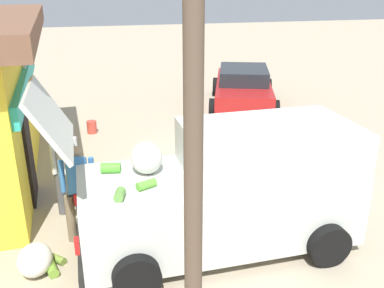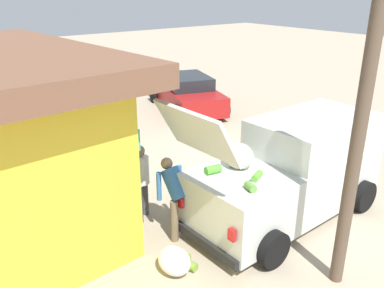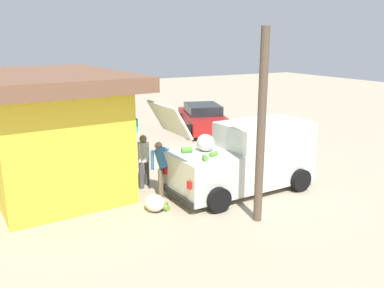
% 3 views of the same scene
% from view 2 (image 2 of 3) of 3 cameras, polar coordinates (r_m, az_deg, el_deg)
% --- Properties ---
extents(ground_plane, '(60.00, 60.00, 0.00)m').
position_cam_2_polar(ground_plane, '(11.11, 4.98, -2.06)').
color(ground_plane, tan).
extents(delivery_van, '(2.18, 4.76, 2.77)m').
position_cam_2_polar(delivery_van, '(8.38, 13.92, -3.58)').
color(delivery_van, silver).
rests_on(delivery_van, ground_plane).
extents(parked_sedan, '(4.45, 3.03, 1.30)m').
position_cam_2_polar(parked_sedan, '(15.35, -0.73, 7.17)').
color(parked_sedan, maroon).
rests_on(parked_sedan, ground_plane).
extents(vendor_standing, '(0.48, 0.48, 1.59)m').
position_cam_2_polar(vendor_standing, '(8.02, -7.25, -4.70)').
color(vendor_standing, '#4C4C51').
rests_on(vendor_standing, ground_plane).
extents(customer_bending, '(0.67, 0.57, 1.49)m').
position_cam_2_polar(customer_bending, '(7.48, -2.28, -6.78)').
color(customer_bending, '#726047').
rests_on(customer_bending, ground_plane).
extents(unloaded_banana_pile, '(0.67, 0.70, 0.42)m').
position_cam_2_polar(unloaded_banana_pile, '(6.95, -2.41, -16.12)').
color(unloaded_banana_pile, silver).
rests_on(unloaded_banana_pile, ground_plane).
extents(paint_bucket, '(0.27, 0.27, 0.34)m').
position_cam_2_polar(paint_bucket, '(11.97, -15.44, -0.13)').
color(paint_bucket, '#BF3F33').
rests_on(paint_bucket, ground_plane).
extents(utility_pole, '(0.20, 0.20, 4.57)m').
position_cam_2_polar(utility_pole, '(6.17, 22.16, -0.53)').
color(utility_pole, brown).
rests_on(utility_pole, ground_plane).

